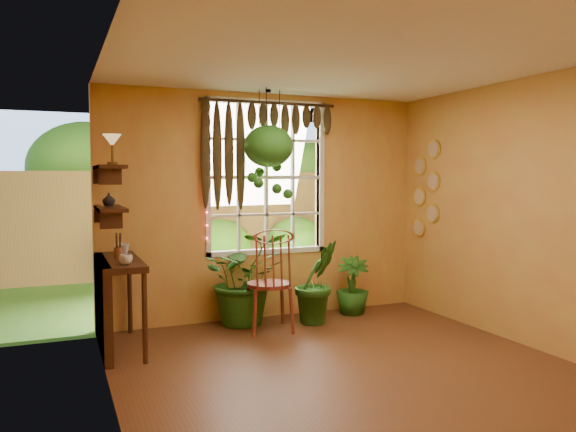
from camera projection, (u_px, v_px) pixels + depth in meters
name	position (u px, v px, depth m)	size (l,w,h in m)	color
floor	(359.00, 376.00, 4.80)	(4.50, 4.50, 0.00)	#552F18
ceiling	(362.00, 56.00, 4.61)	(4.50, 4.50, 0.00)	white
wall_back	(267.00, 206.00, 6.78)	(4.00, 4.00, 0.00)	gold
wall_left	(113.00, 228.00, 3.94)	(4.50, 4.50, 0.00)	gold
wall_right	(539.00, 213.00, 5.47)	(4.50, 4.50, 0.00)	gold
window	(266.00, 177.00, 6.78)	(1.52, 0.10, 1.86)	white
valance_vine	(263.00, 128.00, 6.60)	(1.70, 0.12, 1.10)	#3E1F11
string_lights	(206.00, 173.00, 6.40)	(0.03, 0.03, 1.54)	#FF2633
wall_plates	(426.00, 189.00, 7.10)	(0.04, 0.32, 1.10)	beige
counter_ledge	(108.00, 295.00, 5.50)	(0.40, 1.20, 0.90)	#3E1F11
shelf_lower	(110.00, 208.00, 5.45)	(0.25, 0.90, 0.04)	#3E1F11
shelf_upper	(109.00, 167.00, 5.43)	(0.25, 0.90, 0.04)	#3E1F11
backyard	(197.00, 198.00, 11.13)	(14.00, 10.00, 12.00)	#325F1B
windsor_chair	(270.00, 297.00, 6.19)	(0.55, 0.58, 1.31)	maroon
potted_plant_left	(245.00, 278.00, 6.48)	(0.98, 0.85, 1.08)	#174612
potted_plant_mid	(317.00, 282.00, 6.54)	(0.53, 0.43, 0.97)	#174612
potted_plant_right	(352.00, 285.00, 6.98)	(0.40, 0.40, 0.72)	#174612
hanging_basket	(269.00, 153.00, 6.41)	(0.57, 0.57, 1.27)	black
cup_a	(126.00, 259.00, 5.16)	(0.12, 0.12, 0.09)	silver
cup_b	(124.00, 249.00, 5.83)	(0.12, 0.12, 0.11)	beige
brush_jar	(118.00, 246.00, 5.54)	(0.09, 0.09, 0.32)	brown
shelf_vase	(109.00, 199.00, 5.60)	(0.12, 0.12, 0.13)	#B2AD99
tiffany_lamp	(112.00, 142.00, 5.24)	(0.17, 0.17, 0.29)	brown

